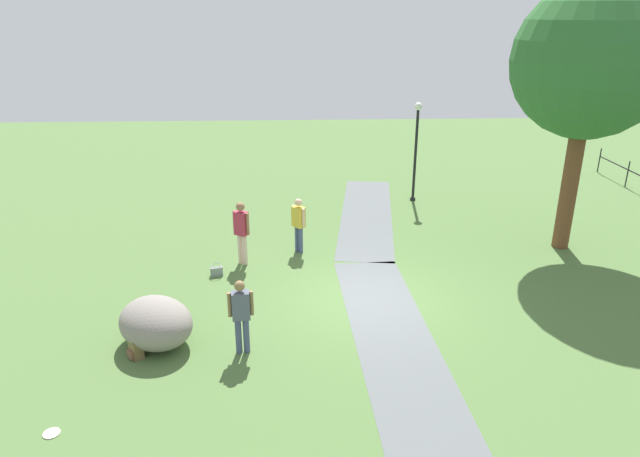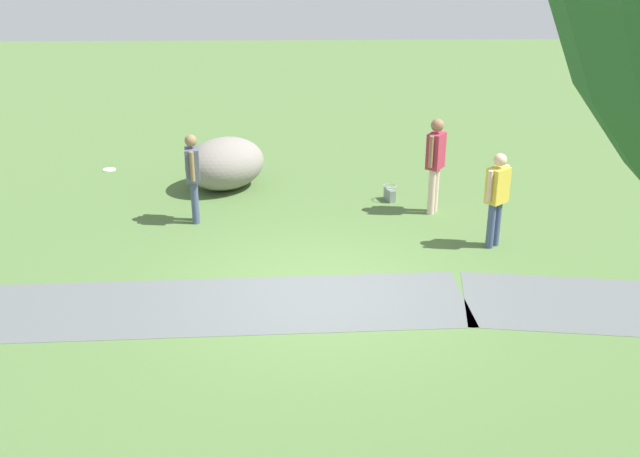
{
  "view_description": "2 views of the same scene",
  "coord_description": "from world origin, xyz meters",
  "px_view_note": "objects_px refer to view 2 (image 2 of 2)",
  "views": [
    {
      "loc": [
        12.28,
        -1.69,
        6.64
      ],
      "look_at": [
        -0.97,
        -1.08,
        1.48
      ],
      "focal_mm": 31.75,
      "sensor_mm": 36.0,
      "label": 1
    },
    {
      "loc": [
        0.27,
        9.79,
        5.18
      ],
      "look_at": [
        0.02,
        -0.27,
        0.92
      ],
      "focal_mm": 41.79,
      "sensor_mm": 36.0,
      "label": 2
    }
  ],
  "objects_px": {
    "woman_with_handbag": "(435,159)",
    "passerby_on_path": "(193,172)",
    "man_near_boulder": "(497,194)",
    "frisbee_on_grass": "(109,170)",
    "handbag_on_grass": "(390,194)",
    "lawn_boulder": "(225,163)",
    "backpack_by_boulder": "(204,173)"
  },
  "relations": [
    {
      "from": "backpack_by_boulder",
      "to": "frisbee_on_grass",
      "type": "xyz_separation_m",
      "value": [
        2.19,
        -0.85,
        -0.18
      ]
    },
    {
      "from": "passerby_on_path",
      "to": "handbag_on_grass",
      "type": "relative_size",
      "value": 4.79
    },
    {
      "from": "man_near_boulder",
      "to": "handbag_on_grass",
      "type": "distance_m",
      "value": 2.79
    },
    {
      "from": "woman_with_handbag",
      "to": "handbag_on_grass",
      "type": "distance_m",
      "value": 1.34
    },
    {
      "from": "lawn_boulder",
      "to": "passerby_on_path",
      "type": "height_order",
      "value": "passerby_on_path"
    },
    {
      "from": "woman_with_handbag",
      "to": "man_near_boulder",
      "type": "distance_m",
      "value": 1.74
    },
    {
      "from": "woman_with_handbag",
      "to": "backpack_by_boulder",
      "type": "relative_size",
      "value": 4.5
    },
    {
      "from": "lawn_boulder",
      "to": "backpack_by_boulder",
      "type": "xyz_separation_m",
      "value": [
        0.48,
        -0.33,
        -0.32
      ]
    },
    {
      "from": "passerby_on_path",
      "to": "backpack_by_boulder",
      "type": "bearing_deg",
      "value": -87.18
    },
    {
      "from": "woman_with_handbag",
      "to": "backpack_by_boulder",
      "type": "bearing_deg",
      "value": -21.95
    },
    {
      "from": "man_near_boulder",
      "to": "passerby_on_path",
      "type": "bearing_deg",
      "value": -13.29
    },
    {
      "from": "handbag_on_grass",
      "to": "woman_with_handbag",
      "type": "bearing_deg",
      "value": 138.7
    },
    {
      "from": "woman_with_handbag",
      "to": "frisbee_on_grass",
      "type": "relative_size",
      "value": 6.5
    },
    {
      "from": "lawn_boulder",
      "to": "passerby_on_path",
      "type": "distance_m",
      "value": 1.91
    },
    {
      "from": "man_near_boulder",
      "to": "backpack_by_boulder",
      "type": "bearing_deg",
      "value": -32.76
    },
    {
      "from": "passerby_on_path",
      "to": "frisbee_on_grass",
      "type": "bearing_deg",
      "value": -52.73
    },
    {
      "from": "lawn_boulder",
      "to": "woman_with_handbag",
      "type": "bearing_deg",
      "value": 159.77
    },
    {
      "from": "lawn_boulder",
      "to": "passerby_on_path",
      "type": "xyz_separation_m",
      "value": [
        0.38,
        1.83,
        0.43
      ]
    },
    {
      "from": "handbag_on_grass",
      "to": "frisbee_on_grass",
      "type": "relative_size",
      "value": 1.23
    },
    {
      "from": "handbag_on_grass",
      "to": "backpack_by_boulder",
      "type": "bearing_deg",
      "value": -17.23
    },
    {
      "from": "man_near_boulder",
      "to": "frisbee_on_grass",
      "type": "relative_size",
      "value": 5.89
    },
    {
      "from": "woman_with_handbag",
      "to": "man_near_boulder",
      "type": "xyz_separation_m",
      "value": [
        -0.76,
        1.57,
        -0.11
      ]
    },
    {
      "from": "backpack_by_boulder",
      "to": "woman_with_handbag",
      "type": "bearing_deg",
      "value": 158.05
    },
    {
      "from": "backpack_by_boulder",
      "to": "frisbee_on_grass",
      "type": "bearing_deg",
      "value": -21.34
    },
    {
      "from": "frisbee_on_grass",
      "to": "passerby_on_path",
      "type": "bearing_deg",
      "value": 127.27
    },
    {
      "from": "handbag_on_grass",
      "to": "man_near_boulder",
      "type": "bearing_deg",
      "value": 124.01
    },
    {
      "from": "passerby_on_path",
      "to": "frisbee_on_grass",
      "type": "height_order",
      "value": "passerby_on_path"
    },
    {
      "from": "man_near_boulder",
      "to": "frisbee_on_grass",
      "type": "xyz_separation_m",
      "value": [
        7.43,
        -4.23,
        -0.93
      ]
    },
    {
      "from": "lawn_boulder",
      "to": "woman_with_handbag",
      "type": "xyz_separation_m",
      "value": [
        -4.0,
        1.48,
        0.54
      ]
    },
    {
      "from": "handbag_on_grass",
      "to": "backpack_by_boulder",
      "type": "distance_m",
      "value": 3.93
    },
    {
      "from": "man_near_boulder",
      "to": "frisbee_on_grass",
      "type": "bearing_deg",
      "value": -29.64
    },
    {
      "from": "woman_with_handbag",
      "to": "passerby_on_path",
      "type": "distance_m",
      "value": 4.4
    }
  ]
}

